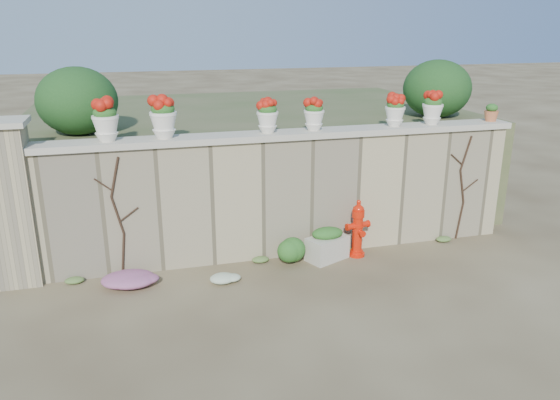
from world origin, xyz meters
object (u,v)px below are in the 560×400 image
object	(u,v)px
terracotta_pot	(491,113)
fire_hydrant	(358,228)
urn_pot_0	(105,121)
planter_box	(327,245)

from	to	relation	value
terracotta_pot	fire_hydrant	bearing A→B (deg)	-170.28
terracotta_pot	urn_pot_0	bearing A→B (deg)	180.00
terracotta_pot	planter_box	bearing A→B (deg)	-171.79
urn_pot_0	fire_hydrant	bearing A→B (deg)	-6.71
fire_hydrant	urn_pot_0	bearing A→B (deg)	163.89
urn_pot_0	terracotta_pot	bearing A→B (deg)	-0.00
urn_pot_0	terracotta_pot	size ratio (longest dim) A/B	2.05
fire_hydrant	planter_box	world-z (taller)	fire_hydrant
planter_box	urn_pot_0	size ratio (longest dim) A/B	1.28
urn_pot_0	terracotta_pot	world-z (taller)	urn_pot_0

